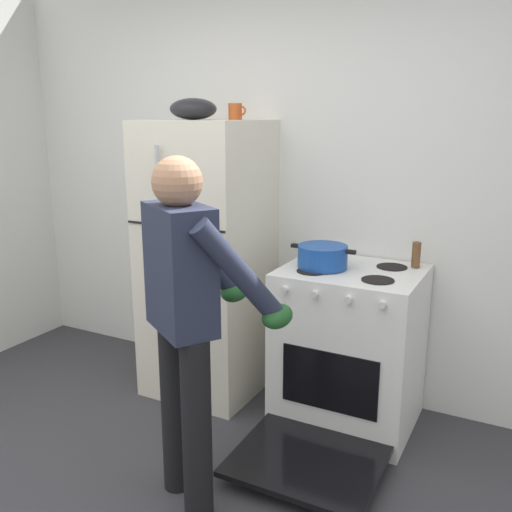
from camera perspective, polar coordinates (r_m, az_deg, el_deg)
kitchen_wall_back at (r=3.58m, az=4.40°, el=7.69°), size 6.00×0.10×2.70m
refrigerator at (r=3.55m, az=-4.93°, el=-0.40°), size 0.68×0.72×1.72m
stove_range at (r=3.29m, az=9.36°, el=-9.37°), size 0.76×1.23×0.93m
person_cook at (r=2.43m, az=-6.85°, el=-5.24°), size 0.65×0.68×1.60m
red_pot at (r=3.13m, az=6.80°, el=-0.03°), size 0.38×0.28×0.12m
coffee_mug at (r=3.38m, az=-2.09°, el=14.50°), size 0.11×0.08×0.10m
pepper_mill at (r=3.24m, az=16.01°, el=0.15°), size 0.05×0.05×0.14m
mixing_bowl at (r=3.48m, az=-6.41°, el=14.67°), size 0.28×0.28×0.13m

